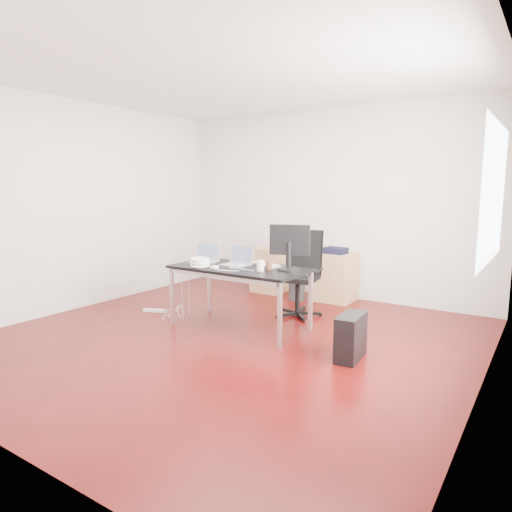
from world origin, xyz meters
The scene contains 18 objects.
room_shell centered at (0.04, 0.00, 1.40)m, with size 5.00×5.00×5.00m.
desk centered at (-0.13, 0.39, 0.68)m, with size 1.60×0.80×0.73m.
office_chair centered at (0.19, 1.29, 0.61)m, with size 0.54×0.56×1.08m.
filing_cabinet_left centered at (-0.82, 2.23, 0.35)m, with size 0.50×0.50×0.70m, color tan.
filing_cabinet_right centered at (0.30, 2.23, 0.35)m, with size 0.50×0.50×0.70m, color tan.
pc_tower centered at (1.35, 0.17, 0.22)m, with size 0.20×0.45×0.44m, color black.
wastebasket centered at (-0.20, 1.94, 0.14)m, with size 0.24×0.24×0.28m, color black.
power_strip centered at (-1.48, 0.32, 0.02)m, with size 0.30×0.06×0.04m, color white.
laptop_left centered at (-0.68, 0.44, 0.79)m, with size 0.37×0.31×0.23m.
laptop_right centered at (-0.21, 0.47, 0.79)m, with size 0.33×0.25×0.23m.
monitor centered at (0.45, 0.54, 1.01)m, with size 0.44×0.26×0.51m.
keyboard centered at (0.06, 0.65, 0.74)m, with size 0.44×0.14×0.02m, color white.
cup_white centered at (0.21, 0.31, 0.79)m, with size 0.08×0.08×0.12m, color white.
cup_brown centered at (0.25, 0.44, 0.78)m, with size 0.08×0.08×0.10m, color brown.
cable_coil centered at (-0.51, 0.14, 0.78)m, with size 0.24×0.24×0.11m.
power_adapter centered at (-0.30, 0.15, 0.74)m, with size 0.07×0.07×0.03m, color white.
speaker centered at (-0.75, 2.24, 0.79)m, with size 0.09×0.08×0.18m, color #9E9E9E.
navy_garment centered at (0.29, 2.20, 0.74)m, with size 0.30×0.24×0.09m, color black.
Camera 1 is at (2.91, -3.87, 1.65)m, focal length 32.00 mm.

